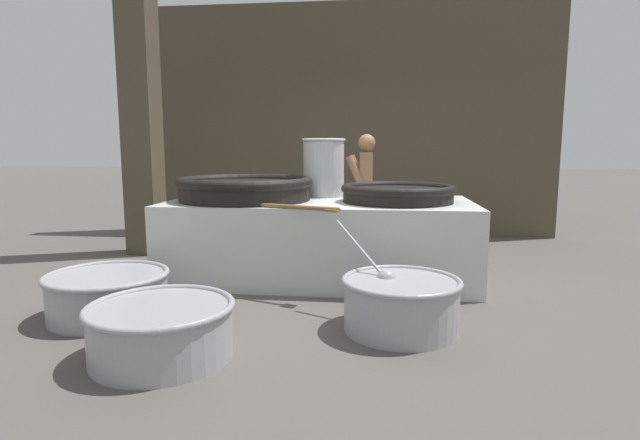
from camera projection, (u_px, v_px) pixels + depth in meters
The scene contains 12 objects.
ground_plane at pixel (320, 277), 5.35m from camera, with size 60.00×60.00×0.00m, color #56514C.
back_wall at pixel (340, 122), 7.83m from camera, with size 6.61×0.24×3.56m, color #4C4233.
support_pillar at pixel (141, 115), 6.34m from camera, with size 0.40×0.40×3.56m, color #4C4233.
hearth_platform at pixel (320, 239), 5.29m from camera, with size 3.15×1.48×0.82m.
giant_wok_near at pixel (245, 188), 5.27m from camera, with size 1.43×1.43×0.25m.
giant_wok_far at pixel (398, 193), 5.09m from camera, with size 1.16×1.16×0.18m.
stock_pot at pixel (324, 167), 5.66m from camera, with size 0.49×0.49×0.65m.
stirring_paddle at pixel (270, 206), 4.62m from camera, with size 1.46×0.60×0.04m.
cook at pixel (365, 191), 6.21m from camera, with size 0.36×0.55×1.54m.
prep_bowl_vegetables at pixel (401, 301), 3.75m from camera, with size 0.99×0.94×0.77m.
prep_bowl_meat at pixel (162, 328), 3.26m from camera, with size 0.96×0.96×0.37m.
prep_bowl_extra at pixel (108, 292), 4.07m from camera, with size 0.98×0.98×0.37m.
Camera 1 is at (0.59, -5.17, 1.37)m, focal length 28.00 mm.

